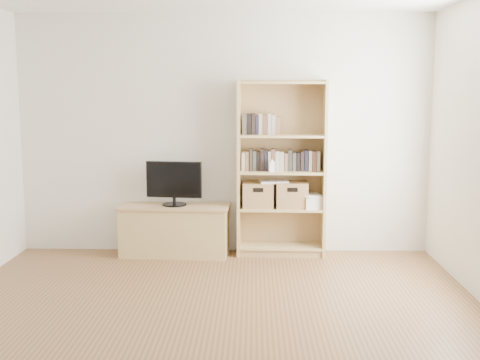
{
  "coord_description": "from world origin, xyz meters",
  "views": [
    {
      "loc": [
        0.33,
        -4.08,
        1.78
      ],
      "look_at": [
        0.19,
        1.9,
        0.89
      ],
      "focal_mm": 45.0,
      "sensor_mm": 36.0,
      "label": 1
    }
  ],
  "objects_px": {
    "basket_right": "(292,195)",
    "laptop": "(274,182)",
    "bookshelf": "(281,169)",
    "tv_stand": "(175,231)",
    "television": "(174,184)",
    "baby_monitor": "(272,167)",
    "basket_left": "(258,195)"
  },
  "relations": [
    {
      "from": "tv_stand",
      "to": "bookshelf",
      "type": "distance_m",
      "value": 1.34
    },
    {
      "from": "bookshelf",
      "to": "tv_stand",
      "type": "bearing_deg",
      "value": -176.28
    },
    {
      "from": "basket_left",
      "to": "television",
      "type": "bearing_deg",
      "value": -178.1
    },
    {
      "from": "baby_monitor",
      "to": "basket_right",
      "type": "relative_size",
      "value": 0.32
    },
    {
      "from": "basket_right",
      "to": "laptop",
      "type": "bearing_deg",
      "value": -180.0
    },
    {
      "from": "television",
      "to": "tv_stand",
      "type": "bearing_deg",
      "value": 0.0
    },
    {
      "from": "television",
      "to": "laptop",
      "type": "relative_size",
      "value": 2.02
    },
    {
      "from": "tv_stand",
      "to": "basket_left",
      "type": "distance_m",
      "value": 0.99
    },
    {
      "from": "television",
      "to": "basket_right",
      "type": "relative_size",
      "value": 1.8
    },
    {
      "from": "basket_left",
      "to": "basket_right",
      "type": "bearing_deg",
      "value": -2.52
    },
    {
      "from": "television",
      "to": "basket_left",
      "type": "relative_size",
      "value": 1.84
    },
    {
      "from": "baby_monitor",
      "to": "television",
      "type": "bearing_deg",
      "value": 163.33
    },
    {
      "from": "television",
      "to": "laptop",
      "type": "distance_m",
      "value": 1.07
    },
    {
      "from": "bookshelf",
      "to": "laptop",
      "type": "bearing_deg",
      "value": -174.88
    },
    {
      "from": "tv_stand",
      "to": "television",
      "type": "xyz_separation_m",
      "value": [
        0.0,
        0.0,
        0.52
      ]
    },
    {
      "from": "television",
      "to": "baby_monitor",
      "type": "height_order",
      "value": "baby_monitor"
    },
    {
      "from": "tv_stand",
      "to": "basket_right",
      "type": "relative_size",
      "value": 3.42
    },
    {
      "from": "bookshelf",
      "to": "baby_monitor",
      "type": "distance_m",
      "value": 0.15
    },
    {
      "from": "basket_right",
      "to": "laptop",
      "type": "height_order",
      "value": "laptop"
    },
    {
      "from": "bookshelf",
      "to": "laptop",
      "type": "distance_m",
      "value": 0.16
    },
    {
      "from": "bookshelf",
      "to": "laptop",
      "type": "xyz_separation_m",
      "value": [
        -0.08,
        -0.01,
        -0.14
      ]
    },
    {
      "from": "laptop",
      "to": "bookshelf",
      "type": "bearing_deg",
      "value": -3.77
    },
    {
      "from": "basket_left",
      "to": "laptop",
      "type": "relative_size",
      "value": 1.1
    },
    {
      "from": "basket_right",
      "to": "baby_monitor",
      "type": "bearing_deg",
      "value": -156.29
    },
    {
      "from": "tv_stand",
      "to": "television",
      "type": "distance_m",
      "value": 0.52
    },
    {
      "from": "bookshelf",
      "to": "laptop",
      "type": "height_order",
      "value": "bookshelf"
    },
    {
      "from": "baby_monitor",
      "to": "basket_left",
      "type": "height_order",
      "value": "baby_monitor"
    },
    {
      "from": "baby_monitor",
      "to": "basket_left",
      "type": "distance_m",
      "value": 0.36
    },
    {
      "from": "bookshelf",
      "to": "basket_left",
      "type": "xyz_separation_m",
      "value": [
        -0.25,
        0.0,
        -0.29
      ]
    },
    {
      "from": "baby_monitor",
      "to": "basket_right",
      "type": "distance_m",
      "value": 0.4
    },
    {
      "from": "basket_left",
      "to": "baby_monitor",
      "type": "bearing_deg",
      "value": -36.68
    },
    {
      "from": "basket_left",
      "to": "laptop",
      "type": "height_order",
      "value": "laptop"
    }
  ]
}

